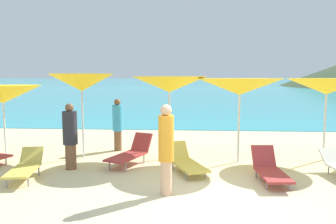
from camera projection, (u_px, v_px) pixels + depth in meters
The scene contains 14 objects.
ground_plane at pixel (196, 127), 16.37m from camera, with size 50.00×100.00×0.30m, color beige.
ocean_water at pixel (191, 80), 232.50m from camera, with size 650.00×440.00×0.02m, color #2DADBC.
umbrella_0 at pixel (3, 94), 9.63m from camera, with size 2.33×2.33×2.08m.
umbrella_1 at pixel (82, 83), 9.30m from camera, with size 1.93×1.93×2.42m.
umbrella_2 at pixel (169, 84), 9.28m from camera, with size 2.16×2.16×2.35m.
umbrella_3 at pixel (240, 87), 8.84m from camera, with size 2.47×2.47×2.29m.
umbrella_4 at pixel (327, 86), 9.02m from camera, with size 2.33×2.33×2.29m.
lounge_chair_2 at pixel (25, 166), 7.51m from camera, with size 0.76×1.51×0.62m.
lounge_chair_3 at pixel (131, 152), 8.79m from camera, with size 1.11×1.70×0.74m.
lounge_chair_4 at pixel (186, 161), 8.11m from camera, with size 1.13×1.72×0.62m.
lounge_chair_7 at pixel (270, 169), 7.37m from camera, with size 0.65×1.52×0.69m.
beachgoer_0 at pixel (166, 147), 6.45m from camera, with size 0.31×0.31×1.80m.
beachgoer_1 at pixel (118, 123), 10.39m from camera, with size 0.32×0.32×1.64m.
beachgoer_2 at pixel (70, 135), 8.27m from camera, with size 0.36×0.36×1.68m.
Camera 1 is at (-0.28, -6.25, 2.34)m, focal length 35.16 mm.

